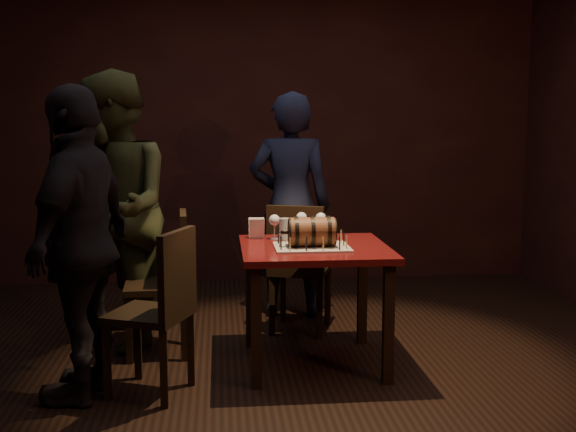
{
  "coord_description": "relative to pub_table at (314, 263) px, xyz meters",
  "views": [
    {
      "loc": [
        -0.43,
        -4.18,
        1.55
      ],
      "look_at": [
        -0.03,
        0.05,
        0.95
      ],
      "focal_mm": 45.0,
      "sensor_mm": 36.0,
      "label": 1
    }
  ],
  "objects": [
    {
      "name": "person_left_front",
      "position": [
        -1.32,
        -0.4,
        0.22
      ],
      "size": [
        0.68,
        1.08,
        1.71
      ],
      "primitive_type": "imported",
      "rotation": [
        0.0,
        0.0,
        -1.85
      ],
      "color": "black",
      "rests_on": "ground"
    },
    {
      "name": "wine_glass_mid",
      "position": [
        -0.04,
        0.36,
        0.23
      ],
      "size": [
        0.07,
        0.07,
        0.16
      ],
      "color": "silver",
      "rests_on": "pub_table"
    },
    {
      "name": "person_left_rear",
      "position": [
        -1.27,
        0.49,
        0.28
      ],
      "size": [
        0.96,
        1.08,
        1.84
      ],
      "primitive_type": "imported",
      "rotation": [
        0.0,
        0.0,
        -1.23
      ],
      "color": "#3E4120",
      "rests_on": "ground"
    },
    {
      "name": "cake_board",
      "position": [
        -0.03,
        -0.07,
        0.12
      ],
      "size": [
        0.45,
        0.35,
        0.01
      ],
      "primitive_type": "cube",
      "color": "#AA9D89",
      "rests_on": "pub_table"
    },
    {
      "name": "person_back",
      "position": [
        -0.04,
        1.11,
        0.22
      ],
      "size": [
        0.69,
        0.51,
        1.72
      ],
      "primitive_type": "imported",
      "rotation": [
        0.0,
        0.0,
        2.98
      ],
      "color": "#181A30",
      "rests_on": "ground"
    },
    {
      "name": "chair_back",
      "position": [
        -0.03,
        0.64,
        -0.12
      ],
      "size": [
        0.51,
        0.51,
        0.93
      ],
      "color": "black",
      "rests_on": "ground"
    },
    {
      "name": "room_shell",
      "position": [
        -0.14,
        -0.14,
        0.76
      ],
      "size": [
        5.04,
        5.04,
        2.8
      ],
      "color": "black",
      "rests_on": "ground"
    },
    {
      "name": "barrel_cake",
      "position": [
        -0.03,
        -0.07,
        0.21
      ],
      "size": [
        0.33,
        0.19,
        0.19
      ],
      "color": "brown",
      "rests_on": "cake_board"
    },
    {
      "name": "wine_glass_right",
      "position": [
        0.09,
        0.33,
        0.23
      ],
      "size": [
        0.07,
        0.07,
        0.16
      ],
      "color": "silver",
      "rests_on": "pub_table"
    },
    {
      "name": "pint_of_ale",
      "position": [
        -0.17,
        0.16,
        0.18
      ],
      "size": [
        0.07,
        0.07,
        0.15
      ],
      "color": "silver",
      "rests_on": "pub_table"
    },
    {
      "name": "chair_left_rear",
      "position": [
        -0.91,
        0.29,
        -0.12
      ],
      "size": [
        0.42,
        0.42,
        0.93
      ],
      "color": "black",
      "rests_on": "ground"
    },
    {
      "name": "menu_card",
      "position": [
        -0.34,
        0.3,
        0.17
      ],
      "size": [
        0.1,
        0.05,
        0.13
      ],
      "primitive_type": null,
      "color": "white",
      "rests_on": "pub_table"
    },
    {
      "name": "chair_left_front",
      "position": [
        -0.9,
        -0.42,
        -0.12
      ],
      "size": [
        0.52,
        0.52,
        0.93
      ],
      "color": "black",
      "rests_on": "ground"
    },
    {
      "name": "pub_table",
      "position": [
        0.0,
        0.0,
        0.0
      ],
      "size": [
        0.9,
        0.9,
        0.75
      ],
      "color": "#500D0F",
      "rests_on": "ground"
    },
    {
      "name": "wine_glass_left",
      "position": [
        -0.23,
        0.26,
        0.23
      ],
      "size": [
        0.07,
        0.07,
        0.16
      ],
      "color": "silver",
      "rests_on": "pub_table"
    },
    {
      "name": "birthday_candles",
      "position": [
        -0.03,
        -0.07,
        0.16
      ],
      "size": [
        0.4,
        0.3,
        0.09
      ],
      "color": "#EDDA8D",
      "rests_on": "cake_board"
    }
  ]
}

